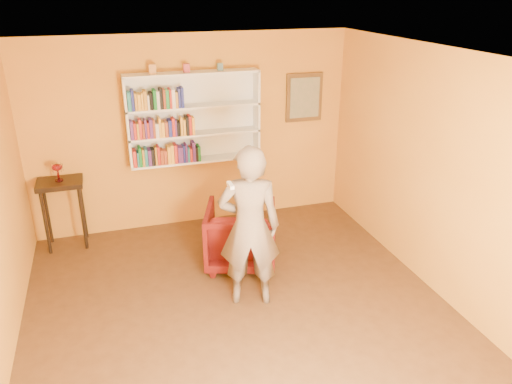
# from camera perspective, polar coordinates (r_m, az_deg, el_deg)

# --- Properties ---
(room_shell) EXTENTS (5.30, 5.80, 2.88)m
(room_shell) POSITION_cam_1_polar(r_m,az_deg,el_deg) (4.93, -1.59, -4.70)
(room_shell) COLOR #422915
(room_shell) RESTS_ON ground
(bookshelf) EXTENTS (1.80, 0.29, 1.23)m
(bookshelf) POSITION_cam_1_polar(r_m,az_deg,el_deg) (6.93, -7.18, 8.47)
(bookshelf) COLOR white
(bookshelf) RESTS_ON room_shell
(books_row_lower) EXTENTS (0.91, 0.19, 0.27)m
(books_row_lower) POSITION_cam_1_polar(r_m,az_deg,el_deg) (6.91, -10.19, 4.21)
(books_row_lower) COLOR red
(books_row_lower) RESTS_ON bookshelf
(books_row_middle) EXTENTS (0.84, 0.19, 0.26)m
(books_row_middle) POSITION_cam_1_polar(r_m,az_deg,el_deg) (6.79, -10.63, 7.22)
(books_row_middle) COLOR #52246C
(books_row_middle) RESTS_ON bookshelf
(books_row_upper) EXTENTS (0.72, 0.19, 0.26)m
(books_row_upper) POSITION_cam_1_polar(r_m,az_deg,el_deg) (6.70, -11.39, 10.34)
(books_row_upper) COLOR #22747E
(books_row_upper) RESTS_ON bookshelf
(ornament_left) EXTENTS (0.09, 0.09, 0.12)m
(ornament_left) POSITION_cam_1_polar(r_m,az_deg,el_deg) (6.67, -11.78, 13.60)
(ornament_left) COLOR #BD7936
(ornament_left) RESTS_ON bookshelf
(ornament_centre) EXTENTS (0.08, 0.08, 0.11)m
(ornament_centre) POSITION_cam_1_polar(r_m,az_deg,el_deg) (6.73, -7.96, 13.86)
(ornament_centre) COLOR #A73740
(ornament_centre) RESTS_ON bookshelf
(ornament_right) EXTENTS (0.07, 0.07, 0.10)m
(ornament_right) POSITION_cam_1_polar(r_m,az_deg,el_deg) (6.82, -4.15, 14.09)
(ornament_right) COLOR #456473
(ornament_right) RESTS_ON bookshelf
(framed_painting) EXTENTS (0.55, 0.05, 0.70)m
(framed_painting) POSITION_cam_1_polar(r_m,az_deg,el_deg) (7.41, 5.53, 10.70)
(framed_painting) COLOR #513517
(framed_painting) RESTS_ON room_shell
(console_table) EXTENTS (0.57, 0.44, 0.93)m
(console_table) POSITION_cam_1_polar(r_m,az_deg,el_deg) (6.96, -21.38, -0.04)
(console_table) COLOR black
(console_table) RESTS_ON ground
(ruby_lustre) EXTENTS (0.14, 0.14, 0.23)m
(ruby_lustre) POSITION_cam_1_polar(r_m,az_deg,el_deg) (6.85, -21.77, 2.47)
(ruby_lustre) COLOR maroon
(ruby_lustre) RESTS_ON console_table
(armchair) EXTENTS (1.07, 1.09, 0.78)m
(armchair) POSITION_cam_1_polar(r_m,az_deg,el_deg) (6.22, -1.75, -4.98)
(armchair) COLOR #3F0406
(armchair) RESTS_ON ground
(person) EXTENTS (0.75, 0.59, 1.81)m
(person) POSITION_cam_1_polar(r_m,az_deg,el_deg) (5.28, -0.76, -4.05)
(person) COLOR brown
(person) RESTS_ON ground
(game_remote) EXTENTS (0.04, 0.15, 0.04)m
(game_remote) POSITION_cam_1_polar(r_m,az_deg,el_deg) (4.79, -2.94, 0.77)
(game_remote) COLOR white
(game_remote) RESTS_ON person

